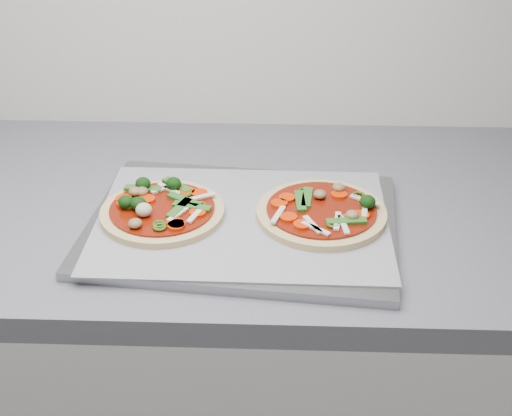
{
  "coord_description": "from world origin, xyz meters",
  "views": [
    {
      "loc": [
        0.51,
        0.32,
        1.47
      ],
      "look_at": [
        0.48,
        1.23,
        0.93
      ],
      "focal_mm": 50.0,
      "sensor_mm": 36.0,
      "label": 1
    }
  ],
  "objects": [
    {
      "name": "pizza_left",
      "position": [
        0.34,
        1.23,
        0.93
      ],
      "size": [
        0.25,
        0.25,
        0.03
      ],
      "rotation": [
        0.0,
        0.0,
        -0.47
      ],
      "color": "tan",
      "rests_on": "parchment"
    },
    {
      "name": "base_cabinet",
      "position": [
        0.0,
        1.3,
        0.43
      ],
      "size": [
        3.6,
        0.6,
        0.86
      ],
      "primitive_type": "cube",
      "color": "silver",
      "rests_on": "ground"
    },
    {
      "name": "baking_tray",
      "position": [
        0.46,
        1.22,
        0.91
      ],
      "size": [
        0.48,
        0.37,
        0.01
      ],
      "primitive_type": "cube",
      "rotation": [
        0.0,
        0.0,
        -0.1
      ],
      "color": "gray",
      "rests_on": "countertop"
    },
    {
      "name": "pizza_right",
      "position": [
        0.58,
        1.23,
        0.92
      ],
      "size": [
        0.24,
        0.24,
        0.03
      ],
      "rotation": [
        0.0,
        0.0,
        0.26
      ],
      "color": "tan",
      "rests_on": "parchment"
    },
    {
      "name": "parchment",
      "position": [
        0.46,
        1.22,
        0.92
      ],
      "size": [
        0.43,
        0.32,
        0.0
      ],
      "primitive_type": "cube",
      "rotation": [
        0.0,
        0.0,
        -0.01
      ],
      "color": "gray",
      "rests_on": "baking_tray"
    }
  ]
}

